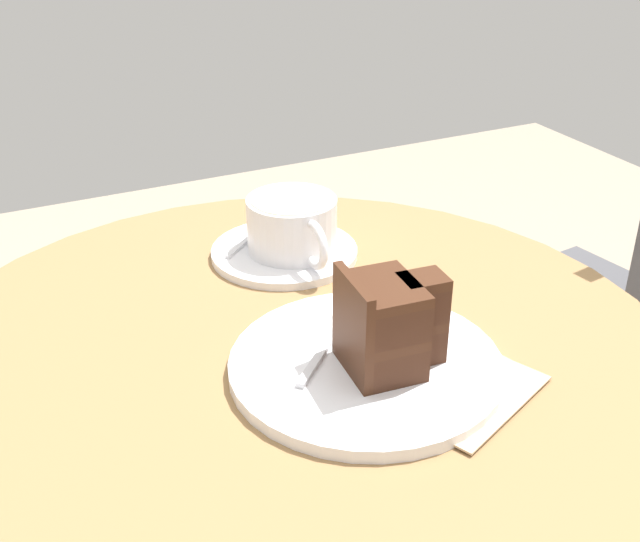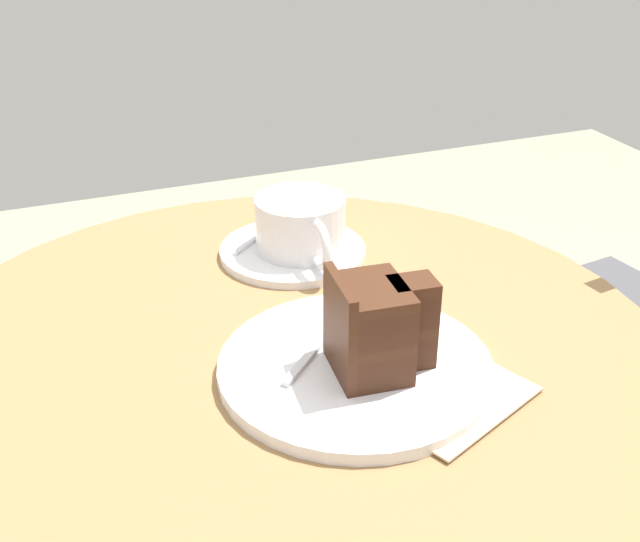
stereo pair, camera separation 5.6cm
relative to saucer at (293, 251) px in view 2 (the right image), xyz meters
name	(u,v)px [view 2 (the right image)]	position (x,y,z in m)	size (l,w,h in m)	color
cafe_table	(286,453)	(0.18, -0.07, -0.13)	(0.72, 0.72, 0.72)	olive
saucer	(293,251)	(0.00, 0.00, 0.00)	(0.16, 0.16, 0.01)	white
coffee_cup	(301,223)	(0.01, 0.01, 0.04)	(0.13, 0.10, 0.06)	white
teaspoon	(269,229)	(-0.05, -0.01, 0.01)	(0.08, 0.09, 0.00)	silver
cake_plate	(355,367)	(0.23, -0.03, 0.00)	(0.24, 0.24, 0.01)	white
cake_slice	(375,327)	(0.25, -0.01, 0.05)	(0.08, 0.09, 0.09)	#422619
fork	(332,328)	(0.18, -0.03, 0.01)	(0.12, 0.12, 0.00)	silver
napkin	(426,384)	(0.27, 0.02, 0.00)	(0.19, 0.18, 0.00)	tan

